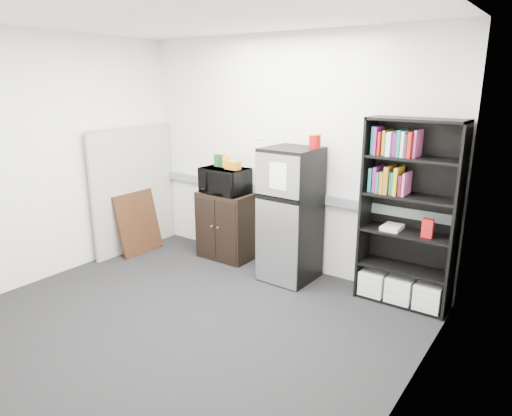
{
  "coord_description": "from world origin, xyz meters",
  "views": [
    {
      "loc": [
        2.75,
        -2.75,
        2.18
      ],
      "look_at": [
        0.18,
        0.9,
        0.93
      ],
      "focal_mm": 32.0,
      "sensor_mm": 36.0,
      "label": 1
    }
  ],
  "objects_px": {
    "bookshelf": "(409,216)",
    "cubicle_partition": "(134,189)",
    "cabinet": "(226,225)",
    "refrigerator": "(290,215)",
    "microwave": "(225,181)"
  },
  "relations": [
    {
      "from": "cabinet",
      "to": "microwave",
      "type": "bearing_deg",
      "value": -90.0
    },
    {
      "from": "bookshelf",
      "to": "cabinet",
      "type": "bearing_deg",
      "value": -178.34
    },
    {
      "from": "microwave",
      "to": "refrigerator",
      "type": "xyz_separation_m",
      "value": [
        0.98,
        -0.06,
        -0.26
      ]
    },
    {
      "from": "bookshelf",
      "to": "microwave",
      "type": "height_order",
      "value": "bookshelf"
    },
    {
      "from": "bookshelf",
      "to": "cubicle_partition",
      "type": "height_order",
      "value": "bookshelf"
    },
    {
      "from": "cabinet",
      "to": "cubicle_partition",
      "type": "bearing_deg",
      "value": -160.72
    },
    {
      "from": "bookshelf",
      "to": "refrigerator",
      "type": "distance_m",
      "value": 1.27
    },
    {
      "from": "cubicle_partition",
      "to": "cabinet",
      "type": "height_order",
      "value": "cubicle_partition"
    },
    {
      "from": "bookshelf",
      "to": "cubicle_partition",
      "type": "relative_size",
      "value": 1.14
    },
    {
      "from": "cabinet",
      "to": "microwave",
      "type": "distance_m",
      "value": 0.58
    },
    {
      "from": "cubicle_partition",
      "to": "refrigerator",
      "type": "height_order",
      "value": "cubicle_partition"
    },
    {
      "from": "cubicle_partition",
      "to": "cabinet",
      "type": "xyz_separation_m",
      "value": [
        1.2,
        0.42,
        -0.39
      ]
    },
    {
      "from": "cubicle_partition",
      "to": "microwave",
      "type": "bearing_deg",
      "value": 18.6
    },
    {
      "from": "bookshelf",
      "to": "cubicle_partition",
      "type": "bearing_deg",
      "value": -171.94
    },
    {
      "from": "cabinet",
      "to": "refrigerator",
      "type": "height_order",
      "value": "refrigerator"
    }
  ]
}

